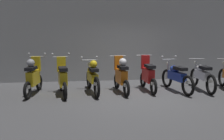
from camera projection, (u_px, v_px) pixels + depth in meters
The scene contains 9 objects.
ground_plane at pixel (139, 97), 7.18m from camera, with size 80.00×80.00×0.00m, color #4C4C4F.
back_wall at pixel (124, 39), 9.68m from camera, with size 16.00×0.30×3.38m, color #9EA0A3.
motorbike_slot_0 at pixel (33, 77), 7.42m from camera, with size 0.59×1.68×1.29m.
motorbike_slot_1 at pixel (63, 78), 7.36m from camera, with size 0.58×1.67×1.29m.
motorbike_slot_2 at pixel (92, 77), 7.62m from camera, with size 0.58×1.94×1.15m.
motorbike_slot_3 at pixel (121, 75), 7.66m from camera, with size 0.56×1.68×1.18m.
motorbike_slot_4 at pixel (148, 75), 7.92m from camera, with size 0.56×1.68×1.18m.
motorbike_slot_5 at pixel (176, 77), 7.85m from camera, with size 0.59×1.94×1.15m.
motorbike_slot_6 at pixel (202, 76), 8.02m from camera, with size 0.56×1.95×1.03m.
Camera 1 is at (-1.64, -6.83, 1.90)m, focal length 37.83 mm.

